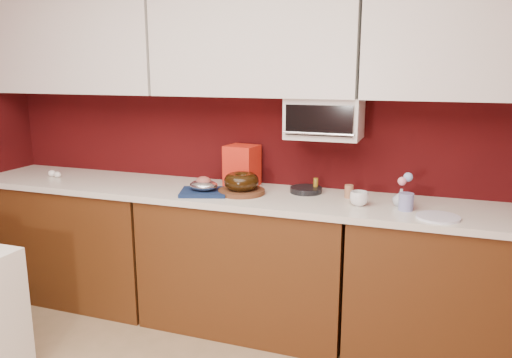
{
  "coord_description": "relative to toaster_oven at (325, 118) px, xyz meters",
  "views": [
    {
      "loc": [
        1.09,
        -0.93,
        1.67
      ],
      "look_at": [
        0.1,
        1.84,
        1.02
      ],
      "focal_mm": 35.0,
      "sensor_mm": 36.0,
      "label": 1
    }
  ],
  "objects": [
    {
      "name": "egg_right",
      "position": [
        -1.98,
        -0.17,
        -0.45
      ],
      "size": [
        0.07,
        0.06,
        0.05
      ],
      "primitive_type": "ellipsoid",
      "rotation": [
        0.0,
        0.0,
        0.32
      ],
      "color": "white",
      "rests_on": "countertop"
    },
    {
      "name": "base_cabinet_center",
      "position": [
        -0.45,
        -0.17,
        -0.95
      ],
      "size": [
        1.31,
        0.58,
        0.86
      ],
      "primitive_type": "cube",
      "color": "#4F290F",
      "rests_on": "floor"
    },
    {
      "name": "toaster_oven_door",
      "position": [
        0.0,
        -0.16,
        0.0
      ],
      "size": [
        0.4,
        0.02,
        0.18
      ],
      "primitive_type": "cube",
      "color": "black",
      "rests_on": "toaster_oven"
    },
    {
      "name": "upper_cabinet_center",
      "position": [
        -0.45,
        -0.02,
        0.48
      ],
      "size": [
        1.31,
        0.33,
        0.7
      ],
      "primitive_type": "cube",
      "color": "white",
      "rests_on": "wall_back"
    },
    {
      "name": "roasted_ham",
      "position": [
        -0.7,
        -0.27,
        -0.4
      ],
      "size": [
        0.12,
        0.11,
        0.06
      ],
      "primitive_type": "ellipsoid",
      "rotation": [
        0.0,
        0.0,
        0.25
      ],
      "color": "#9D5248",
      "rests_on": "foil_ham_nest"
    },
    {
      "name": "base_cabinet_right",
      "position": [
        0.88,
        -0.17,
        -0.95
      ],
      "size": [
        1.31,
        0.58,
        0.86
      ],
      "primitive_type": "cube",
      "color": "#4F290F",
      "rests_on": "floor"
    },
    {
      "name": "dark_pan",
      "position": [
        -0.1,
        -0.02,
        -0.46
      ],
      "size": [
        0.27,
        0.27,
        0.04
      ],
      "primitive_type": "cylinder",
      "rotation": [
        0.0,
        0.0,
        -0.42
      ],
      "color": "black",
      "rests_on": "countertop"
    },
    {
      "name": "upper_cabinet_right",
      "position": [
        0.88,
        -0.02,
        0.48
      ],
      "size": [
        1.31,
        0.33,
        0.7
      ],
      "primitive_type": "cube",
      "color": "white",
      "rests_on": "wall_back"
    },
    {
      "name": "upper_cabinet_left",
      "position": [
        -1.78,
        -0.02,
        0.48
      ],
      "size": [
        1.31,
        0.33,
        0.7
      ],
      "primitive_type": "cube",
      "color": "white",
      "rests_on": "wall_back"
    },
    {
      "name": "flower_pink",
      "position": [
        0.49,
        -0.16,
        -0.33
      ],
      "size": [
        0.05,
        0.05,
        0.05
      ],
      "primitive_type": "sphere",
      "color": "pink",
      "rests_on": "flower_vase"
    },
    {
      "name": "toaster_oven",
      "position": [
        0.0,
        0.0,
        0.0
      ],
      "size": [
        0.45,
        0.3,
        0.25
      ],
      "primitive_type": "cube",
      "color": "white",
      "rests_on": "upper_cabinet_center"
    },
    {
      "name": "paper_cup",
      "position": [
        0.18,
        -0.06,
        -0.44
      ],
      "size": [
        0.06,
        0.06,
        0.08
      ],
      "primitive_type": "cylinder",
      "rotation": [
        0.0,
        0.0,
        0.21
      ],
      "color": "#9A6746",
      "rests_on": "countertop"
    },
    {
      "name": "toaster_oven_handle",
      "position": [
        0.0,
        -0.18,
        -0.07
      ],
      "size": [
        0.42,
        0.02,
        0.02
      ],
      "primitive_type": "cylinder",
      "rotation": [
        0.0,
        1.57,
        0.0
      ],
      "color": "silver",
      "rests_on": "toaster_oven"
    },
    {
      "name": "flower_blue",
      "position": [
        0.52,
        -0.14,
        -0.3
      ],
      "size": [
        0.05,
        0.05,
        0.05
      ],
      "primitive_type": "sphere",
      "color": "#8EAEE3",
      "rests_on": "flower_vase"
    },
    {
      "name": "foil_ham_nest",
      "position": [
        -0.7,
        -0.27,
        -0.42
      ],
      "size": [
        0.19,
        0.16,
        0.07
      ],
      "primitive_type": "ellipsoid",
      "rotation": [
        0.0,
        0.0,
        -0.06
      ],
      "color": "silver",
      "rests_on": "navy_towel"
    },
    {
      "name": "countertop",
      "position": [
        -0.45,
        -0.17,
        -0.49
      ],
      "size": [
        4.0,
        0.62,
        0.04
      ],
      "primitive_type": "cube",
      "color": "silver",
      "rests_on": "base_cabinet_center"
    },
    {
      "name": "base_cabinet_left",
      "position": [
        -1.78,
        -0.17,
        -0.95
      ],
      "size": [
        1.31,
        0.58,
        0.86
      ],
      "primitive_type": "cube",
      "color": "#4F290F",
      "rests_on": "floor"
    },
    {
      "name": "pandoro_box",
      "position": [
        -0.56,
        0.02,
        -0.34
      ],
      "size": [
        0.22,
        0.21,
        0.27
      ],
      "primitive_type": "cube",
      "rotation": [
        0.0,
        0.0,
        -0.13
      ],
      "color": "red",
      "rests_on": "countertop"
    },
    {
      "name": "egg_left",
      "position": [
        -1.91,
        -0.19,
        -0.45
      ],
      "size": [
        0.07,
        0.06,
        0.04
      ],
      "primitive_type": "ellipsoid",
      "rotation": [
        0.0,
        0.0,
        0.43
      ],
      "color": "white",
      "rests_on": "countertop"
    },
    {
      "name": "cake_base",
      "position": [
        -0.48,
        -0.19,
        -0.46
      ],
      "size": [
        0.32,
        0.32,
        0.03
      ],
      "primitive_type": "cylinder",
      "rotation": [
        0.0,
        0.0,
        -0.08
      ],
      "color": "#5A311B",
      "rests_on": "countertop"
    },
    {
      "name": "bundt_cake",
      "position": [
        -0.48,
        -0.19,
        -0.39
      ],
      "size": [
        0.22,
        0.22,
        0.09
      ],
      "primitive_type": "torus",
      "rotation": [
        0.0,
        0.0,
        0.02
      ],
      "color": "black",
      "rests_on": "cake_base"
    },
    {
      "name": "navy_towel",
      "position": [
        -0.7,
        -0.27,
        -0.46
      ],
      "size": [
        0.35,
        0.32,
        0.02
      ],
      "primitive_type": "cube",
      "rotation": [
        0.0,
        0.0,
        0.32
      ],
      "color": "#122247",
      "rests_on": "countertop"
    },
    {
      "name": "amber_bottle",
      "position": [
        -0.05,
        0.02,
        -0.43
      ],
      "size": [
        0.04,
        0.04,
        0.09
      ],
      "primitive_type": "cylinder",
      "rotation": [
        0.0,
        0.0,
        0.35
      ],
      "color": "olive",
      "rests_on": "countertop"
    },
    {
      "name": "blue_jar",
      "position": [
        0.52,
        -0.23,
        -0.43
      ],
      "size": [
        0.09,
        0.09,
        0.1
      ],
      "primitive_type": "cylinder",
      "rotation": [
        0.0,
        0.0,
        0.11
      ],
      "color": "navy",
      "rests_on": "countertop"
    },
    {
      "name": "flower_vase",
      "position": [
        0.49,
        -0.16,
        -0.42
      ],
      "size": [
        0.09,
        0.09,
        0.12
      ],
      "primitive_type": "imported",
      "rotation": [
        0.0,
        0.0,
        0.13
      ],
      "color": "#ABB5C1",
      "rests_on": "countertop"
    },
    {
      "name": "wall_back",
      "position": [
        -0.45,
        0.15,
        -0.12
      ],
      "size": [
        4.0,
        0.02,
        2.5
      ],
      "primitive_type": "cube",
      "color": "#3C0808",
      "rests_on": "floor"
    },
    {
      "name": "coffee_mug",
      "position": [
        0.26,
        -0.22,
        -0.42
      ],
      "size": [
        0.13,
        0.13,
        0.1
      ],
      "primitive_type": "imported",
      "rotation": [
        0.0,
        0.0,
        0.72
      ],
      "color": "white",
      "rests_on": "countertop"
    },
    {
      "name": "china_plate",
      "position": [
        0.69,
        -0.34,
        -0.47
      ],
      "size": [
        0.27,
        0.27,
        0.01
      ],
      "primitive_type": "cylinder",
      "rotation": [
        0.0,
        0.0,
        0.21
      ],
      "color": "white",
      "rests_on": "countertop"
    }
  ]
}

